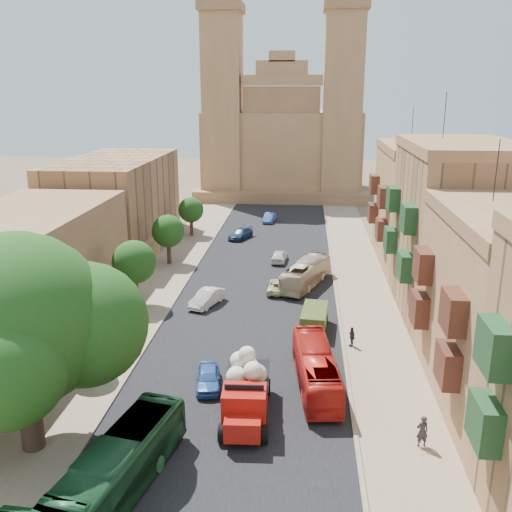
% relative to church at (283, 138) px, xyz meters
% --- Properties ---
extents(road_surface, '(14.00, 140.00, 0.01)m').
position_rel_church_xyz_m(road_surface, '(0.00, -48.61, -9.51)').
color(road_surface, black).
rests_on(road_surface, ground).
extents(sidewalk_east, '(5.00, 140.00, 0.01)m').
position_rel_church_xyz_m(sidewalk_east, '(9.50, -48.61, -9.51)').
color(sidewalk_east, '#877058').
rests_on(sidewalk_east, ground).
extents(sidewalk_west, '(5.00, 140.00, 0.01)m').
position_rel_church_xyz_m(sidewalk_west, '(-9.50, -48.61, -9.51)').
color(sidewalk_west, '#877058').
rests_on(sidewalk_west, ground).
extents(kerb_east, '(0.25, 140.00, 0.12)m').
position_rel_church_xyz_m(kerb_east, '(7.00, -48.61, -9.46)').
color(kerb_east, '#877058').
rests_on(kerb_east, ground).
extents(kerb_west, '(0.25, 140.00, 0.12)m').
position_rel_church_xyz_m(kerb_west, '(-7.00, -48.61, -9.46)').
color(kerb_west, '#877058').
rests_on(kerb_west, ground).
extents(townhouse_c, '(9.00, 14.00, 17.40)m').
position_rel_church_xyz_m(townhouse_c, '(15.95, -53.61, -2.61)').
color(townhouse_c, '#9A6D46').
rests_on(townhouse_c, ground).
extents(townhouse_d, '(9.00, 14.00, 15.90)m').
position_rel_church_xyz_m(townhouse_d, '(15.95, -39.61, -3.36)').
color(townhouse_d, olive).
rests_on(townhouse_d, ground).
extents(west_wall, '(1.00, 40.00, 1.80)m').
position_rel_church_xyz_m(west_wall, '(-12.50, -58.61, -8.62)').
color(west_wall, olive).
rests_on(west_wall, ground).
extents(west_building_low, '(10.00, 28.00, 8.40)m').
position_rel_church_xyz_m(west_building_low, '(-18.00, -60.61, -5.32)').
color(west_building_low, brown).
rests_on(west_building_low, ground).
extents(west_building_mid, '(10.00, 22.00, 10.00)m').
position_rel_church_xyz_m(west_building_mid, '(-18.00, -34.61, -4.52)').
color(west_building_mid, '#9A6D46').
rests_on(west_building_mid, ground).
extents(church, '(28.00, 22.50, 36.30)m').
position_rel_church_xyz_m(church, '(0.00, 0.00, 0.00)').
color(church, olive).
rests_on(church, ground).
extents(ficus_tree, '(11.29, 10.39, 11.29)m').
position_rel_church_xyz_m(ficus_tree, '(-9.40, -74.61, -2.84)').
color(ficus_tree, '#38271C').
rests_on(ficus_tree, ground).
extents(street_tree_a, '(2.88, 2.88, 4.43)m').
position_rel_church_xyz_m(street_tree_a, '(-10.00, -66.61, -6.56)').
color(street_tree_a, '#38271C').
rests_on(street_tree_a, ground).
extents(street_tree_b, '(3.67, 3.67, 5.64)m').
position_rel_church_xyz_m(street_tree_b, '(-10.00, -54.61, -5.73)').
color(street_tree_b, '#38271C').
rests_on(street_tree_b, ground).
extents(street_tree_c, '(3.39, 3.39, 5.21)m').
position_rel_church_xyz_m(street_tree_c, '(-10.00, -42.61, -6.03)').
color(street_tree_c, '#38271C').
rests_on(street_tree_c, ground).
extents(street_tree_d, '(3.13, 3.13, 4.81)m').
position_rel_church_xyz_m(street_tree_d, '(-10.00, -30.61, -6.30)').
color(street_tree_d, '#38271C').
rests_on(street_tree_d, ground).
extents(red_truck, '(2.80, 6.58, 3.78)m').
position_rel_church_xyz_m(red_truck, '(1.03, -70.84, -7.85)').
color(red_truck, '#A7140C').
rests_on(red_truck, ground).
extents(olive_pickup, '(2.23, 4.30, 1.71)m').
position_rel_church_xyz_m(olive_pickup, '(4.94, -58.61, -8.68)').
color(olive_pickup, '#3F4F1D').
rests_on(olive_pickup, ground).
extents(bus_green_north, '(4.27, 9.97, 2.71)m').
position_rel_church_xyz_m(bus_green_north, '(-4.00, -77.61, -8.16)').
color(bus_green_north, '#1D4F2B').
rests_on(bus_green_north, ground).
extents(bus_red_east, '(3.06, 9.04, 2.47)m').
position_rel_church_xyz_m(bus_red_east, '(4.94, -67.21, -8.28)').
color(bus_red_east, red).
rests_on(bus_red_east, ground).
extents(bus_cream_east, '(4.79, 8.71, 2.38)m').
position_rel_church_xyz_m(bus_cream_east, '(4.26, -48.50, -8.33)').
color(bus_cream_east, tan).
rests_on(bus_cream_east, ground).
extents(car_blue_a, '(1.98, 3.78, 1.23)m').
position_rel_church_xyz_m(car_blue_a, '(-1.63, -67.78, -8.90)').
color(car_blue_a, '#3162AA').
rests_on(car_blue_a, ground).
extents(car_white_a, '(2.75, 4.32, 1.34)m').
position_rel_church_xyz_m(car_white_a, '(-4.04, -54.22, -8.84)').
color(car_white_a, beige).
rests_on(car_white_a, ground).
extents(car_cream, '(2.07, 4.15, 1.13)m').
position_rel_church_xyz_m(car_cream, '(1.87, -50.28, -8.95)').
color(car_cream, beige).
rests_on(car_cream, ground).
extents(car_dkblue, '(3.17, 4.53, 1.22)m').
position_rel_church_xyz_m(car_dkblue, '(-3.70, -31.75, -8.91)').
color(car_dkblue, '#192A4B').
rests_on(car_dkblue, ground).
extents(car_white_b, '(1.80, 3.81, 1.26)m').
position_rel_church_xyz_m(car_white_b, '(1.46, -41.00, -8.89)').
color(car_white_b, silver).
rests_on(car_white_b, ground).
extents(car_blue_b, '(1.78, 3.84, 1.22)m').
position_rel_church_xyz_m(car_blue_b, '(-0.81, -22.27, -8.91)').
color(car_blue_b, '#3F5AC0').
rests_on(car_blue_b, ground).
extents(pedestrian_a, '(0.72, 0.56, 1.75)m').
position_rel_church_xyz_m(pedestrian_a, '(10.27, -72.85, -8.64)').
color(pedestrian_a, '#2B262D').
rests_on(pedestrian_a, ground).
extents(pedestrian_c, '(0.62, 0.93, 1.47)m').
position_rel_church_xyz_m(pedestrian_c, '(7.57, -61.22, -8.78)').
color(pedestrian_c, '#2B2A2F').
rests_on(pedestrian_c, ground).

